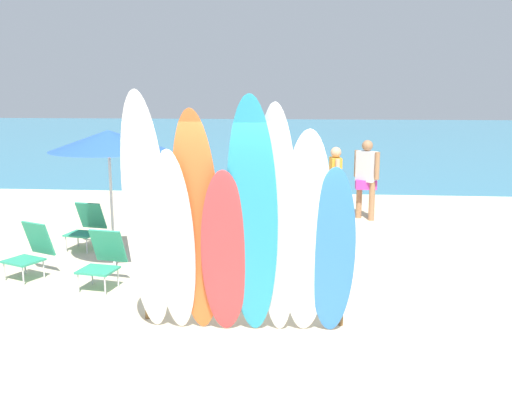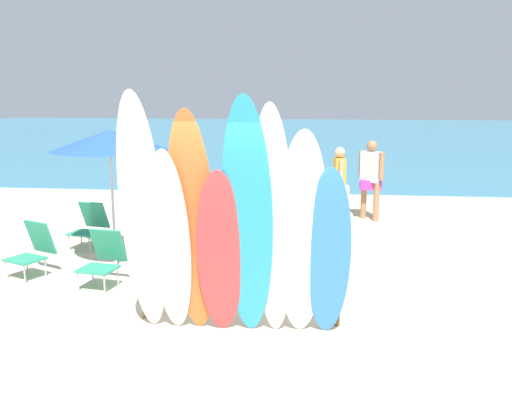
{
  "view_description": "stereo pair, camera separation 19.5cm",
  "coord_description": "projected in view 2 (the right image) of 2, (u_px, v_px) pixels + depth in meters",
  "views": [
    {
      "loc": [
        0.76,
        -6.7,
        2.83
      ],
      "look_at": [
        0.0,
        1.85,
        1.12
      ],
      "focal_mm": 40.51,
      "sensor_mm": 36.0,
      "label": 1
    },
    {
      "loc": [
        0.96,
        -6.68,
        2.83
      ],
      "look_at": [
        0.0,
        1.85,
        1.12
      ],
      "focal_mm": 40.51,
      "sensor_mm": 36.0,
      "label": 2
    }
  ],
  "objects": [
    {
      "name": "surfboard_blue_7",
      "position": [
        328.0,
        253.0,
        6.52
      ],
      "size": [
        0.52,
        0.43,
        2.03
      ],
      "primitive_type": "ellipsoid",
      "rotation": [
        0.17,
        0.0,
        0.03
      ],
      "color": "#337AD1",
      "rests_on": "ground"
    },
    {
      "name": "beachgoer_by_water",
      "position": [
        371.0,
        174.0,
        12.58
      ],
      "size": [
        0.51,
        0.49,
        1.75
      ],
      "rotation": [
        0.0,
        0.0,
        5.52
      ],
      "color": "#9E704C",
      "rests_on": "ground"
    },
    {
      "name": "ground",
      "position": [
        294.0,
        169.0,
        20.81
      ],
      "size": [
        60.0,
        60.0,
        0.0
      ],
      "primitive_type": "plane",
      "color": "beige"
    },
    {
      "name": "beach_chair_blue",
      "position": [
        90.0,
        224.0,
        10.51
      ],
      "size": [
        0.62,
        0.77,
        0.82
      ],
      "rotation": [
        0.0,
        0.0,
        -0.19
      ],
      "color": "#B7B7BC",
      "rests_on": "ground"
    },
    {
      "name": "ocean_water",
      "position": [
        305.0,
        136.0,
        35.48
      ],
      "size": [
        60.0,
        40.0,
        0.02
      ],
      "primitive_type": "cube",
      "color": "teal",
      "rests_on": "ground"
    },
    {
      "name": "surfboard_white_6",
      "position": [
        302.0,
        236.0,
        6.48
      ],
      "size": [
        0.62,
        0.54,
        2.43
      ],
      "primitive_type": "ellipsoid",
      "rotation": [
        0.17,
        0.0,
        0.08
      ],
      "color": "white",
      "rests_on": "ground"
    },
    {
      "name": "surfboard_white_5",
      "position": [
        273.0,
        224.0,
        6.45
      ],
      "size": [
        0.52,
        0.55,
        2.71
      ],
      "primitive_type": "ellipsoid",
      "rotation": [
        0.16,
        0.0,
        -0.1
      ],
      "color": "white",
      "rests_on": "ground"
    },
    {
      "name": "beachgoer_midbeach",
      "position": [
        339.0,
        180.0,
        12.17
      ],
      "size": [
        0.43,
        0.62,
        1.65
      ],
      "rotation": [
        0.0,
        0.0,
        1.69
      ],
      "color": "tan",
      "rests_on": "ground"
    },
    {
      "name": "beach_chair_striped",
      "position": [
        33.0,
        248.0,
        8.89
      ],
      "size": [
        0.71,
        0.78,
        0.84
      ],
      "rotation": [
        0.0,
        0.0,
        -0.42
      ],
      "color": "#B7B7BC",
      "rests_on": "ground"
    },
    {
      "name": "surfboard_teal_4",
      "position": [
        247.0,
        222.0,
        6.34
      ],
      "size": [
        0.56,
        0.73,
        2.8
      ],
      "primitive_type": "ellipsoid",
      "rotation": [
        0.24,
        0.0,
        0.0
      ],
      "color": "#289EC6",
      "rests_on": "ground"
    },
    {
      "name": "surfboard_orange_2",
      "position": [
        192.0,
        225.0,
        6.53
      ],
      "size": [
        0.56,
        0.56,
        2.65
      ],
      "primitive_type": "ellipsoid",
      "rotation": [
        0.18,
        0.0,
        -0.04
      ],
      "color": "orange",
      "rests_on": "ground"
    },
    {
      "name": "beach_chair_red",
      "position": [
        104.0,
        257.0,
        8.43
      ],
      "size": [
        0.6,
        0.74,
        0.83
      ],
      "rotation": [
        0.0,
        0.0,
        -0.17
      ],
      "color": "#B7B7BC",
      "rests_on": "ground"
    },
    {
      "name": "surfboard_white_1",
      "position": [
        170.0,
        243.0,
        6.57
      ],
      "size": [
        0.47,
        0.57,
        2.22
      ],
      "primitive_type": "ellipsoid",
      "rotation": [
        0.22,
        0.0,
        -0.01
      ],
      "color": "white",
      "rests_on": "ground"
    },
    {
      "name": "surfboard_red_3",
      "position": [
        220.0,
        254.0,
        6.52
      ],
      "size": [
        0.58,
        0.6,
        2.01
      ],
      "primitive_type": "ellipsoid",
      "rotation": [
        0.24,
        0.0,
        0.09
      ],
      "color": "#D13D42",
      "rests_on": "ground"
    },
    {
      "name": "beach_umbrella",
      "position": [
        110.0,
        140.0,
        8.97
      ],
      "size": [
        1.82,
        1.82,
        2.21
      ],
      "color": "silver",
      "rests_on": "ground"
    },
    {
      "name": "surfboard_rack",
      "position": [
        239.0,
        285.0,
        7.07
      ],
      "size": [
        2.52,
        0.07,
        0.61
      ],
      "color": "brown",
      "rests_on": "ground"
    },
    {
      "name": "surfboard_white_0",
      "position": [
        143.0,
        216.0,
        6.53
      ],
      "size": [
        0.52,
        0.65,
        2.85
      ],
      "primitive_type": "ellipsoid",
      "rotation": [
        0.2,
        0.0,
        -0.01
      ],
      "color": "white",
      "rests_on": "ground"
    }
  ]
}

